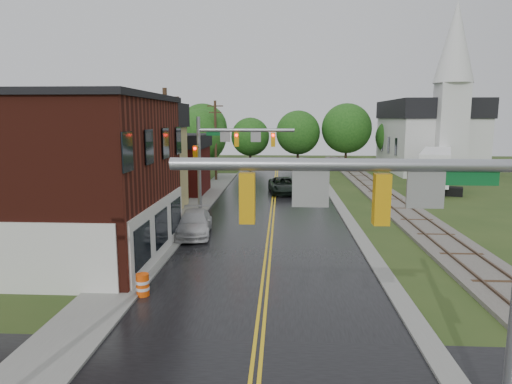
# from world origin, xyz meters

# --- Properties ---
(main_road) EXTENTS (10.00, 90.00, 0.02)m
(main_road) POSITION_xyz_m (0.00, 30.00, 0.00)
(main_road) COLOR black
(main_road) RESTS_ON ground
(curb_right) EXTENTS (0.80, 70.00, 0.12)m
(curb_right) POSITION_xyz_m (5.40, 35.00, 0.00)
(curb_right) COLOR gray
(curb_right) RESTS_ON ground
(sidewalk_left) EXTENTS (2.40, 50.00, 0.12)m
(sidewalk_left) POSITION_xyz_m (-6.20, 25.00, 0.00)
(sidewalk_left) COLOR gray
(sidewalk_left) RESTS_ON ground
(brick_building) EXTENTS (14.30, 10.30, 8.30)m
(brick_building) POSITION_xyz_m (-12.48, 15.00, 4.15)
(brick_building) COLOR #4B1910
(brick_building) RESTS_ON ground
(yellow_house) EXTENTS (8.00, 7.00, 6.40)m
(yellow_house) POSITION_xyz_m (-11.00, 26.00, 3.20)
(yellow_house) COLOR tan
(yellow_house) RESTS_ON ground
(darkred_building) EXTENTS (7.00, 6.00, 4.40)m
(darkred_building) POSITION_xyz_m (-10.00, 35.00, 2.20)
(darkred_building) COLOR #3F0F0C
(darkred_building) RESTS_ON ground
(church) EXTENTS (10.40, 18.40, 20.00)m
(church) POSITION_xyz_m (20.00, 53.74, 5.83)
(church) COLOR silver
(church) RESTS_ON ground
(railroad) EXTENTS (3.20, 80.00, 0.30)m
(railroad) POSITION_xyz_m (10.00, 35.00, 0.11)
(railroad) COLOR #59544C
(railroad) RESTS_ON ground
(traffic_signal_near) EXTENTS (7.34, 0.30, 7.20)m
(traffic_signal_near) POSITION_xyz_m (3.47, 2.00, 4.97)
(traffic_signal_near) COLOR gray
(traffic_signal_near) RESTS_ON ground
(traffic_signal_far) EXTENTS (7.34, 0.43, 7.20)m
(traffic_signal_far) POSITION_xyz_m (-3.47, 27.00, 4.97)
(traffic_signal_far) COLOR gray
(traffic_signal_far) RESTS_ON ground
(utility_pole_b) EXTENTS (1.80, 0.28, 9.00)m
(utility_pole_b) POSITION_xyz_m (-6.80, 22.00, 4.72)
(utility_pole_b) COLOR #382616
(utility_pole_b) RESTS_ON ground
(utility_pole_c) EXTENTS (1.80, 0.28, 9.00)m
(utility_pole_c) POSITION_xyz_m (-6.80, 44.00, 4.72)
(utility_pole_c) COLOR #382616
(utility_pole_c) RESTS_ON ground
(tree_left_b) EXTENTS (7.60, 7.60, 9.69)m
(tree_left_b) POSITION_xyz_m (-17.85, 31.90, 5.72)
(tree_left_b) COLOR black
(tree_left_b) RESTS_ON ground
(tree_left_c) EXTENTS (6.00, 6.00, 7.65)m
(tree_left_c) POSITION_xyz_m (-13.85, 39.90, 4.51)
(tree_left_c) COLOR black
(tree_left_c) RESTS_ON ground
(tree_left_e) EXTENTS (6.40, 6.40, 8.16)m
(tree_left_e) POSITION_xyz_m (-8.85, 45.90, 4.81)
(tree_left_e) COLOR black
(tree_left_e) RESTS_ON ground
(suv_dark) EXTENTS (3.12, 5.72, 1.52)m
(suv_dark) POSITION_xyz_m (0.84, 35.47, 0.76)
(suv_dark) COLOR black
(suv_dark) RESTS_ON ground
(pickup_white) EXTENTS (2.52, 5.17, 1.45)m
(pickup_white) POSITION_xyz_m (-4.65, 19.76, 0.72)
(pickup_white) COLOR silver
(pickup_white) RESTS_ON ground
(semi_trailer) EXTENTS (6.60, 12.44, 3.86)m
(semi_trailer) POSITION_xyz_m (16.32, 39.78, 2.30)
(semi_trailer) COLOR black
(semi_trailer) RESTS_ON ground
(construction_barrel) EXTENTS (0.62, 0.62, 0.93)m
(construction_barrel) POSITION_xyz_m (-4.88, 10.00, 0.46)
(construction_barrel) COLOR #ED4D0A
(construction_barrel) RESTS_ON ground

